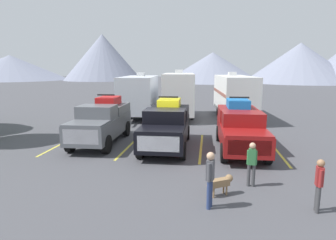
# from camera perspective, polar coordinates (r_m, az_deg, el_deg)

# --- Properties ---
(ground_plane) EXTENTS (240.00, 240.00, 0.00)m
(ground_plane) POSITION_cam_1_polar(r_m,az_deg,el_deg) (14.43, -1.03, -6.02)
(ground_plane) COLOR #47474C
(pickup_truck_a) EXTENTS (2.19, 5.44, 2.57)m
(pickup_truck_a) POSITION_cam_1_polar(r_m,az_deg,el_deg) (16.18, -12.86, -0.18)
(pickup_truck_a) COLOR #595B60
(pickup_truck_a) RESTS_ON ground
(pickup_truck_b) EXTENTS (2.31, 5.47, 2.55)m
(pickup_truck_b) POSITION_cam_1_polar(r_m,az_deg,el_deg) (14.85, -0.27, -0.98)
(pickup_truck_b) COLOR black
(pickup_truck_b) RESTS_ON ground
(pickup_truck_c) EXTENTS (2.22, 5.60, 2.58)m
(pickup_truck_c) POSITION_cam_1_polar(r_m,az_deg,el_deg) (14.83, 14.00, -1.28)
(pickup_truck_c) COLOR maroon
(pickup_truck_c) RESTS_ON ground
(lot_stripe_a) EXTENTS (0.12, 5.50, 0.01)m
(lot_stripe_a) POSITION_cam_1_polar(r_m,az_deg,el_deg) (16.99, -19.59, -4.11)
(lot_stripe_a) COLOR gold
(lot_stripe_a) RESTS_ON ground
(lot_stripe_b) EXTENTS (0.12, 5.50, 0.01)m
(lot_stripe_b) POSITION_cam_1_polar(r_m,az_deg,el_deg) (15.64, -7.32, -4.80)
(lot_stripe_b) COLOR gold
(lot_stripe_b) RESTS_ON ground
(lot_stripe_c) EXTENTS (0.12, 5.50, 0.01)m
(lot_stripe_c) POSITION_cam_1_polar(r_m,az_deg,el_deg) (15.12, 6.53, -5.31)
(lot_stripe_c) COLOR gold
(lot_stripe_c) RESTS_ON ground
(lot_stripe_d) EXTENTS (0.12, 5.50, 0.01)m
(lot_stripe_d) POSITION_cam_1_polar(r_m,az_deg,el_deg) (15.50, 20.51, -5.52)
(lot_stripe_d) COLOR gold
(lot_stripe_d) RESTS_ON ground
(camper_trailer_a) EXTENTS (3.16, 8.10, 3.64)m
(camper_trailer_a) POSITION_cam_1_polar(r_m,az_deg,el_deg) (24.16, -5.66, 5.17)
(camper_trailer_a) COLOR silver
(camper_trailer_a) RESTS_ON ground
(camper_trailer_b) EXTENTS (2.89, 7.63, 3.89)m
(camper_trailer_b) POSITION_cam_1_polar(r_m,az_deg,el_deg) (23.47, 2.12, 5.37)
(camper_trailer_b) COLOR white
(camper_trailer_b) RESTS_ON ground
(camper_trailer_c) EXTENTS (3.04, 9.22, 3.69)m
(camper_trailer_c) POSITION_cam_1_polar(r_m,az_deg,el_deg) (23.97, 12.83, 4.99)
(camper_trailer_c) COLOR white
(camper_trailer_c) RESTS_ON ground
(person_a) EXTENTS (0.21, 0.34, 1.55)m
(person_a) POSITION_cam_1_polar(r_m,az_deg,el_deg) (9.30, 27.59, -10.76)
(person_a) COLOR #3F3F42
(person_a) RESTS_ON ground
(person_b) EXTENTS (0.34, 0.21, 1.55)m
(person_b) POSITION_cam_1_polar(r_m,az_deg,el_deg) (10.37, 16.16, -7.83)
(person_b) COLOR #3F3F42
(person_b) RESTS_ON ground
(person_c) EXTENTS (0.25, 0.36, 1.69)m
(person_c) POSITION_cam_1_polar(r_m,az_deg,el_deg) (8.56, 8.29, -10.87)
(person_c) COLOR navy
(person_c) RESTS_ON ground
(dog) EXTENTS (0.86, 0.61, 0.64)m
(dog) POSITION_cam_1_polar(r_m,az_deg,el_deg) (9.64, 10.48, -11.93)
(dog) COLOR olive
(dog) RESTS_ON ground
(mountain_ridge) EXTENTS (144.99, 43.33, 16.42)m
(mountain_ridge) POSITION_cam_1_polar(r_m,az_deg,el_deg) (86.50, 8.99, 11.67)
(mountain_ridge) COLOR gray
(mountain_ridge) RESTS_ON ground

